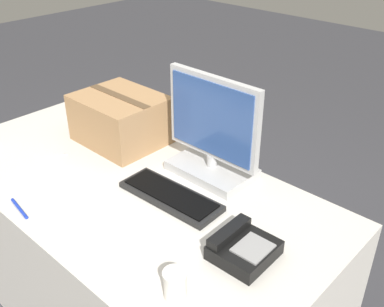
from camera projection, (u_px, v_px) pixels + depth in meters
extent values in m
plane|color=#38383D|center=(136.00, 307.00, 2.23)|extent=(12.00, 12.00, 0.00)
cube|color=beige|center=(131.00, 250.00, 2.04)|extent=(1.80, 0.90, 0.75)
cube|color=#B7B7B7|center=(212.00, 169.00, 1.91)|extent=(0.35, 0.23, 0.04)
cylinder|color=#B2B2B2|center=(212.00, 160.00, 1.88)|extent=(0.04, 0.04, 0.05)
cube|color=#B2B2B2|center=(213.00, 118.00, 1.79)|extent=(0.45, 0.03, 0.35)
cube|color=#2D4C8C|center=(210.00, 119.00, 1.77)|extent=(0.41, 0.01, 0.31)
cube|color=black|center=(171.00, 196.00, 1.75)|extent=(0.43, 0.17, 0.02)
cube|color=black|center=(170.00, 193.00, 1.74)|extent=(0.40, 0.14, 0.01)
cube|color=black|center=(244.00, 250.00, 1.46)|extent=(0.19, 0.20, 0.05)
cube|color=black|center=(229.00, 232.00, 1.48)|extent=(0.05, 0.19, 0.03)
cube|color=gray|center=(253.00, 248.00, 1.43)|extent=(0.10, 0.12, 0.01)
cylinder|color=white|center=(175.00, 285.00, 1.30)|extent=(0.07, 0.07, 0.09)
cylinder|color=white|center=(175.00, 274.00, 1.28)|extent=(0.07, 0.07, 0.01)
cube|color=silver|center=(50.00, 157.00, 2.03)|extent=(0.05, 0.10, 0.00)
ellipsoid|color=silver|center=(65.00, 154.00, 2.05)|extent=(0.04, 0.04, 0.00)
cube|color=#9E754C|center=(121.00, 119.00, 2.12)|extent=(0.40, 0.33, 0.23)
cube|color=brown|center=(119.00, 96.00, 2.06)|extent=(0.39, 0.04, 0.00)
cylinder|color=#1933B2|center=(19.00, 208.00, 1.69)|extent=(0.15, 0.03, 0.01)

